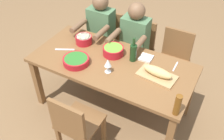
{
  "coord_description": "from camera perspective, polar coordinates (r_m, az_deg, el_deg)",
  "views": [
    {
      "loc": [
        -1.07,
        1.94,
        2.51
      ],
      "look_at": [
        0.0,
        0.0,
        0.63
      ],
      "focal_mm": 40.87,
      "sensor_mm": 36.0,
      "label": 1
    }
  ],
  "objects": [
    {
      "name": "ground_plane",
      "position": [
        3.35,
        0.0,
        -8.24
      ],
      "size": [
        8.0,
        8.0,
        0.0
      ],
      "primitive_type": "plane",
      "color": "brown"
    },
    {
      "name": "dining_table",
      "position": [
        2.89,
        0.0,
        0.37
      ],
      "size": [
        1.83,
        0.85,
        0.74
      ],
      "color": "brown",
      "rests_on": "ground_plane"
    },
    {
      "name": "chair_near_center",
      "position": [
        3.54,
        5.89,
        5.05
      ],
      "size": [
        0.4,
        0.4,
        0.85
      ],
      "color": "brown",
      "rests_on": "ground_plane"
    },
    {
      "name": "diner_near_center",
      "position": [
        3.27,
        4.81,
        6.51
      ],
      "size": [
        0.41,
        0.53,
        1.2
      ],
      "color": "#2D2D38",
      "rests_on": "ground_plane"
    },
    {
      "name": "chair_near_left",
      "position": [
        3.42,
        13.58,
        2.59
      ],
      "size": [
        0.4,
        0.4,
        0.85
      ],
      "color": "brown",
      "rests_on": "ground_plane"
    },
    {
      "name": "chair_far_center",
      "position": [
        2.59,
        -8.22,
        -11.94
      ],
      "size": [
        0.4,
        0.4,
        0.85
      ],
      "color": "brown",
      "rests_on": "ground_plane"
    },
    {
      "name": "chair_near_right",
      "position": [
        3.72,
        -1.22,
        7.23
      ],
      "size": [
        0.4,
        0.4,
        0.85
      ],
      "color": "brown",
      "rests_on": "ground_plane"
    },
    {
      "name": "diner_near_right",
      "position": [
        3.47,
        -2.79,
        8.75
      ],
      "size": [
        0.41,
        0.53,
        1.2
      ],
      "color": "#2D2D38",
      "rests_on": "ground_plane"
    },
    {
      "name": "serving_bowl_greens",
      "position": [
        2.83,
        -8.05,
        2.15
      ],
      "size": [
        0.29,
        0.29,
        0.07
      ],
      "color": "#B21923",
      "rests_on": "dining_table"
    },
    {
      "name": "serving_bowl_salad",
      "position": [
        2.93,
        0.28,
        4.41
      ],
      "size": [
        0.24,
        0.24,
        0.1
      ],
      "color": "#B21923",
      "rests_on": "dining_table"
    },
    {
      "name": "serving_bowl_pasta",
      "position": [
        3.13,
        -6.33,
        6.87
      ],
      "size": [
        0.2,
        0.2,
        0.1
      ],
      "color": "#B21923",
      "rests_on": "dining_table"
    },
    {
      "name": "cutting_board",
      "position": [
        2.69,
        10.0,
        -1.26
      ],
      "size": [
        0.42,
        0.26,
        0.02
      ],
      "primitive_type": "cube",
      "rotation": [
        0.0,
        0.0,
        -0.1
      ],
      "color": "tan",
      "rests_on": "dining_table"
    },
    {
      "name": "bread_loaf",
      "position": [
        2.66,
        10.13,
        -0.37
      ],
      "size": [
        0.33,
        0.14,
        0.09
      ],
      "primitive_type": "ellipsoid",
      "rotation": [
        0.0,
        0.0,
        -0.1
      ],
      "color": "tan",
      "rests_on": "cutting_board"
    },
    {
      "name": "wine_bottle",
      "position": [
        2.82,
        4.78,
        3.96
      ],
      "size": [
        0.08,
        0.08,
        0.29
      ],
      "color": "#193819",
      "rests_on": "dining_table"
    },
    {
      "name": "beer_bottle",
      "position": [
        2.3,
        14.45,
        -7.59
      ],
      "size": [
        0.06,
        0.06,
        0.22
      ],
      "primitive_type": "cylinder",
      "color": "brown",
      "rests_on": "dining_table"
    },
    {
      "name": "wine_glass",
      "position": [
        2.64,
        -0.93,
        1.49
      ],
      "size": [
        0.08,
        0.08,
        0.17
      ],
      "color": "silver",
      "rests_on": "dining_table"
    },
    {
      "name": "fork_near_center",
      "position": [
        2.98,
        4.85,
        3.75
      ],
      "size": [
        0.04,
        0.17,
        0.01
      ],
      "primitive_type": "cube",
      "rotation": [
        0.0,
        0.0,
        0.13
      ],
      "color": "silver",
      "rests_on": "dining_table"
    },
    {
      "name": "fork_near_left",
      "position": [
        2.86,
        13.98,
        0.76
      ],
      "size": [
        0.02,
        0.17,
        0.01
      ],
      "primitive_type": "cube",
      "rotation": [
        0.0,
        0.0,
        0.02
      ],
      "color": "silver",
      "rests_on": "dining_table"
    },
    {
      "name": "carving_knife",
      "position": [
        3.08,
        -10.52,
        4.53
      ],
      "size": [
        0.22,
        0.13,
        0.01
      ],
      "primitive_type": "cube",
      "rotation": [
        0.0,
        0.0,
        0.47
      ],
      "color": "silver",
      "rests_on": "dining_table"
    },
    {
      "name": "napkin_stack",
      "position": [
        2.91,
        7.6,
        2.71
      ],
      "size": [
        0.14,
        0.14,
        0.02
      ],
      "primitive_type": "cube",
      "rotation": [
        0.0,
        0.0,
        0.01
      ],
      "color": "white",
      "rests_on": "dining_table"
    }
  ]
}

